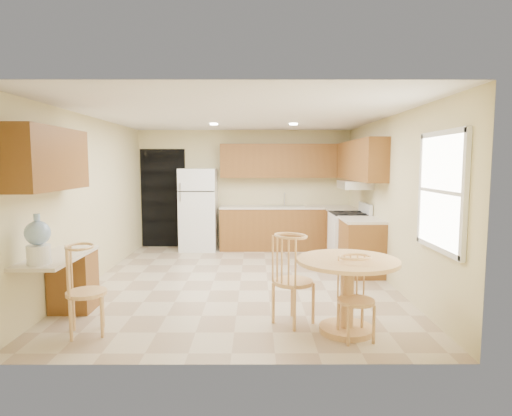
{
  "coord_description": "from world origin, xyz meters",
  "views": [
    {
      "loc": [
        0.22,
        -6.42,
        1.8
      ],
      "look_at": [
        0.24,
        0.3,
        1.1
      ],
      "focal_mm": 30.0,
      "sensor_mm": 36.0,
      "label": 1
    }
  ],
  "objects_px": {
    "refrigerator": "(199,209)",
    "chair_desk": "(82,283)",
    "dining_table": "(347,284)",
    "chair_table_b": "(358,292)",
    "stove": "(349,237)",
    "water_crock": "(38,241)",
    "chair_table_a": "(294,272)"
  },
  "relations": [
    {
      "from": "refrigerator",
      "to": "chair_desk",
      "type": "height_order",
      "value": "refrigerator"
    },
    {
      "from": "dining_table",
      "to": "chair_table_b",
      "type": "height_order",
      "value": "chair_table_b"
    },
    {
      "from": "stove",
      "to": "refrigerator",
      "type": "bearing_deg",
      "value": 157.01
    },
    {
      "from": "chair_desk",
      "to": "water_crock",
      "type": "distance_m",
      "value": 0.62
    },
    {
      "from": "chair_table_a",
      "to": "chair_table_b",
      "type": "relative_size",
      "value": 1.18
    },
    {
      "from": "stove",
      "to": "water_crock",
      "type": "relative_size",
      "value": 2.09
    },
    {
      "from": "refrigerator",
      "to": "dining_table",
      "type": "xyz_separation_m",
      "value": [
        2.15,
        -4.4,
        -0.32
      ]
    },
    {
      "from": "stove",
      "to": "dining_table",
      "type": "relative_size",
      "value": 1.01
    },
    {
      "from": "chair_table_a",
      "to": "chair_table_b",
      "type": "height_order",
      "value": "chair_table_a"
    },
    {
      "from": "chair_table_a",
      "to": "chair_table_b",
      "type": "distance_m",
      "value": 0.75
    },
    {
      "from": "refrigerator",
      "to": "water_crock",
      "type": "xyz_separation_m",
      "value": [
        -1.05,
        -4.51,
        0.16
      ]
    },
    {
      "from": "refrigerator",
      "to": "water_crock",
      "type": "height_order",
      "value": "refrigerator"
    },
    {
      "from": "stove",
      "to": "chair_desk",
      "type": "relative_size",
      "value": 1.16
    },
    {
      "from": "refrigerator",
      "to": "stove",
      "type": "distance_m",
      "value": 3.15
    },
    {
      "from": "refrigerator",
      "to": "water_crock",
      "type": "distance_m",
      "value": 4.63
    },
    {
      "from": "refrigerator",
      "to": "stove",
      "type": "relative_size",
      "value": 1.55
    },
    {
      "from": "stove",
      "to": "chair_table_a",
      "type": "distance_m",
      "value": 3.29
    },
    {
      "from": "chair_table_b",
      "to": "water_crock",
      "type": "xyz_separation_m",
      "value": [
        -3.25,
        0.17,
        0.48
      ]
    },
    {
      "from": "dining_table",
      "to": "chair_desk",
      "type": "distance_m",
      "value": 2.76
    },
    {
      "from": "stove",
      "to": "chair_table_b",
      "type": "relative_size",
      "value": 1.28
    },
    {
      "from": "chair_table_a",
      "to": "stove",
      "type": "bearing_deg",
      "value": 114.16
    },
    {
      "from": "stove",
      "to": "dining_table",
      "type": "height_order",
      "value": "stove"
    },
    {
      "from": "refrigerator",
      "to": "water_crock",
      "type": "relative_size",
      "value": 3.25
    },
    {
      "from": "water_crock",
      "to": "chair_table_b",
      "type": "bearing_deg",
      "value": -3.07
    },
    {
      "from": "refrigerator",
      "to": "chair_desk",
      "type": "distance_m",
      "value": 4.59
    },
    {
      "from": "stove",
      "to": "chair_table_b",
      "type": "bearing_deg",
      "value": -100.99
    },
    {
      "from": "chair_table_a",
      "to": "water_crock",
      "type": "xyz_separation_m",
      "value": [
        -2.65,
        -0.26,
        0.39
      ]
    },
    {
      "from": "dining_table",
      "to": "chair_desk",
      "type": "bearing_deg",
      "value": -177.15
    },
    {
      "from": "refrigerator",
      "to": "chair_table_b",
      "type": "distance_m",
      "value": 5.18
    },
    {
      "from": "chair_desk",
      "to": "refrigerator",
      "type": "bearing_deg",
      "value": 154.22
    },
    {
      "from": "chair_table_a",
      "to": "chair_desk",
      "type": "relative_size",
      "value": 1.07
    },
    {
      "from": "stove",
      "to": "chair_table_a",
      "type": "bearing_deg",
      "value": -112.78
    }
  ]
}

